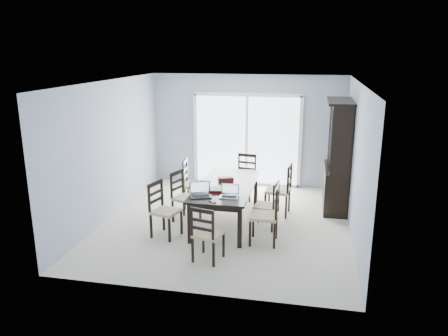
{
  "coord_description": "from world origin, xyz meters",
  "views": [
    {
      "loc": [
        1.48,
        -7.49,
        3.15
      ],
      "look_at": [
        -0.04,
        0.0,
        1.06
      ],
      "focal_mm": 35.0,
      "sensor_mm": 36.0,
      "label": 1
    }
  ],
  "objects_px": {
    "chair_end_near": "(205,229)",
    "laptop_dark": "(201,194)",
    "dining_table": "(226,188)",
    "laptop_silver": "(229,194)",
    "chair_end_far": "(246,171)",
    "hot_tub": "(219,155)",
    "china_hutch": "(338,157)",
    "chair_left_far": "(191,178)",
    "chair_left_near": "(161,203)",
    "chair_left_mid": "(182,191)",
    "chair_right_near": "(270,208)",
    "game_box": "(226,179)",
    "chair_right_mid": "(270,200)",
    "cell_phone": "(213,202)",
    "chair_right_far": "(283,184)"
  },
  "relations": [
    {
      "from": "chair_end_far",
      "to": "laptop_dark",
      "type": "relative_size",
      "value": 2.67
    },
    {
      "from": "laptop_dark",
      "to": "hot_tub",
      "type": "bearing_deg",
      "value": 76.86
    },
    {
      "from": "chair_left_mid",
      "to": "chair_right_near",
      "type": "bearing_deg",
      "value": 85.12
    },
    {
      "from": "chair_end_near",
      "to": "chair_end_far",
      "type": "distance_m",
      "value": 3.13
    },
    {
      "from": "hot_tub",
      "to": "chair_left_near",
      "type": "bearing_deg",
      "value": -91.66
    },
    {
      "from": "chair_right_near",
      "to": "china_hutch",
      "type": "bearing_deg",
      "value": -30.09
    },
    {
      "from": "china_hutch",
      "to": "chair_left_far",
      "type": "relative_size",
      "value": 1.91
    },
    {
      "from": "chair_left_near",
      "to": "chair_left_mid",
      "type": "relative_size",
      "value": 1.01
    },
    {
      "from": "chair_right_mid",
      "to": "chair_end_far",
      "type": "xyz_separation_m",
      "value": [
        -0.7,
        1.62,
        0.05
      ]
    },
    {
      "from": "chair_left_near",
      "to": "chair_left_far",
      "type": "relative_size",
      "value": 0.96
    },
    {
      "from": "chair_left_mid",
      "to": "chair_end_near",
      "type": "xyz_separation_m",
      "value": [
        0.84,
        -1.59,
        -0.03
      ]
    },
    {
      "from": "chair_end_near",
      "to": "cell_phone",
      "type": "relative_size",
      "value": 8.49
    },
    {
      "from": "chair_left_far",
      "to": "laptop_silver",
      "type": "bearing_deg",
      "value": 30.4
    },
    {
      "from": "dining_table",
      "to": "chair_end_far",
      "type": "relative_size",
      "value": 1.99
    },
    {
      "from": "chair_end_near",
      "to": "laptop_dark",
      "type": "xyz_separation_m",
      "value": [
        -0.28,
        0.84,
        0.26
      ]
    },
    {
      "from": "chair_right_near",
      "to": "laptop_dark",
      "type": "distance_m",
      "value": 1.18
    },
    {
      "from": "dining_table",
      "to": "laptop_silver",
      "type": "height_order",
      "value": "laptop_silver"
    },
    {
      "from": "chair_right_mid",
      "to": "hot_tub",
      "type": "bearing_deg",
      "value": 34.11
    },
    {
      "from": "chair_left_near",
      "to": "laptop_dark",
      "type": "bearing_deg",
      "value": 106.03
    },
    {
      "from": "chair_end_near",
      "to": "game_box",
      "type": "height_order",
      "value": "chair_end_near"
    },
    {
      "from": "laptop_silver",
      "to": "chair_left_far",
      "type": "bearing_deg",
      "value": 126.76
    },
    {
      "from": "game_box",
      "to": "china_hutch",
      "type": "bearing_deg",
      "value": 26.14
    },
    {
      "from": "chair_right_far",
      "to": "chair_right_near",
      "type": "bearing_deg",
      "value": 180.0
    },
    {
      "from": "chair_end_far",
      "to": "laptop_dark",
      "type": "distance_m",
      "value": 2.34
    },
    {
      "from": "china_hutch",
      "to": "hot_tub",
      "type": "xyz_separation_m",
      "value": [
        -2.89,
        2.18,
        -0.62
      ]
    },
    {
      "from": "hot_tub",
      "to": "dining_table",
      "type": "bearing_deg",
      "value": -75.78
    },
    {
      "from": "laptop_silver",
      "to": "hot_tub",
      "type": "relative_size",
      "value": 0.16
    },
    {
      "from": "chair_right_near",
      "to": "chair_end_near",
      "type": "bearing_deg",
      "value": 134.51
    },
    {
      "from": "chair_right_mid",
      "to": "game_box",
      "type": "bearing_deg",
      "value": 78.14
    },
    {
      "from": "chair_left_far",
      "to": "chair_end_far",
      "type": "relative_size",
      "value": 1.04
    },
    {
      "from": "chair_right_mid",
      "to": "laptop_silver",
      "type": "height_order",
      "value": "chair_right_mid"
    },
    {
      "from": "chair_left_far",
      "to": "laptop_silver",
      "type": "relative_size",
      "value": 3.76
    },
    {
      "from": "chair_left_far",
      "to": "laptop_dark",
      "type": "xyz_separation_m",
      "value": [
        0.59,
        -1.49,
        0.2
      ]
    },
    {
      "from": "chair_right_near",
      "to": "laptop_dark",
      "type": "xyz_separation_m",
      "value": [
        -1.17,
        -0.04,
        0.19
      ]
    },
    {
      "from": "china_hutch",
      "to": "chair_left_mid",
      "type": "height_order",
      "value": "china_hutch"
    },
    {
      "from": "chair_left_mid",
      "to": "cell_phone",
      "type": "relative_size",
      "value": 8.93
    },
    {
      "from": "chair_end_far",
      "to": "hot_tub",
      "type": "bearing_deg",
      "value": -53.31
    },
    {
      "from": "chair_left_far",
      "to": "chair_right_mid",
      "type": "bearing_deg",
      "value": 58.05
    },
    {
      "from": "chair_right_far",
      "to": "chair_end_near",
      "type": "height_order",
      "value": "chair_right_far"
    },
    {
      "from": "chair_right_mid",
      "to": "chair_right_far",
      "type": "height_order",
      "value": "chair_right_far"
    },
    {
      "from": "dining_table",
      "to": "hot_tub",
      "type": "relative_size",
      "value": 1.13
    },
    {
      "from": "chair_right_mid",
      "to": "laptop_dark",
      "type": "relative_size",
      "value": 2.45
    },
    {
      "from": "chair_left_near",
      "to": "chair_right_mid",
      "type": "bearing_deg",
      "value": 126.04
    },
    {
      "from": "chair_right_far",
      "to": "cell_phone",
      "type": "distance_m",
      "value": 1.92
    },
    {
      "from": "china_hutch",
      "to": "chair_end_far",
      "type": "xyz_separation_m",
      "value": [
        -1.9,
        0.27,
        -0.49
      ]
    },
    {
      "from": "cell_phone",
      "to": "chair_left_mid",
      "type": "bearing_deg",
      "value": 164.12
    },
    {
      "from": "china_hutch",
      "to": "chair_left_near",
      "type": "relative_size",
      "value": 1.98
    },
    {
      "from": "chair_left_far",
      "to": "chair_right_near",
      "type": "height_order",
      "value": "chair_right_near"
    },
    {
      "from": "chair_end_far",
      "to": "laptop_dark",
      "type": "bearing_deg",
      "value": 88.93
    },
    {
      "from": "chair_end_far",
      "to": "hot_tub",
      "type": "relative_size",
      "value": 0.57
    }
  ]
}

